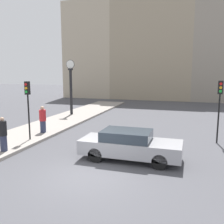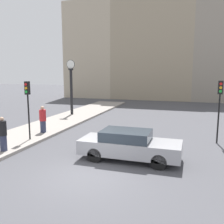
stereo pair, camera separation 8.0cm
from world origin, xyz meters
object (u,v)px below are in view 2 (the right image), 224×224
street_clock (71,87)px  pedestrian_black_jacket (3,134)px  sedan_car (129,145)px  pedestrian_red_top (43,119)px  traffic_light_far (220,99)px  traffic_light_near (28,98)px

street_clock → pedestrian_black_jacket: (1.71, -10.90, -1.73)m
sedan_car → pedestrian_red_top: pedestrian_red_top is taller
pedestrian_red_top → pedestrian_black_jacket: 4.00m
sedan_car → pedestrian_black_jacket: bearing=-170.1°
traffic_light_far → street_clock: (-12.16, 5.56, 0.15)m
sedan_car → pedestrian_black_jacket: pedestrian_black_jacket is taller
traffic_light_near → traffic_light_far: 10.98m
traffic_light_near → pedestrian_black_jacket: 2.75m
sedan_car → street_clock: size_ratio=0.94×
pedestrian_red_top → pedestrian_black_jacket: bearing=-85.7°
traffic_light_near → pedestrian_red_top: traffic_light_near is taller
traffic_light_far → pedestrian_red_top: traffic_light_far is taller
street_clock → pedestrian_red_top: bearing=-78.5°
sedan_car → pedestrian_black_jacket: (-6.25, -1.09, 0.29)m
traffic_light_far → pedestrian_red_top: bearing=-172.8°
sedan_car → traffic_light_far: bearing=45.4°
pedestrian_black_jacket → sedan_car: bearing=9.9°
traffic_light_near → pedestrian_red_top: bearing=97.3°
sedan_car → traffic_light_far: size_ratio=1.30×
pedestrian_black_jacket → street_clock: bearing=98.9°
traffic_light_near → street_clock: 8.82m
street_clock → pedestrian_black_jacket: size_ratio=2.88×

